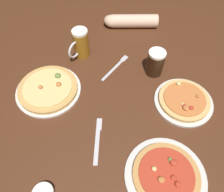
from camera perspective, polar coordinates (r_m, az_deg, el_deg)
ground_plane at (r=1.08m, az=-0.00°, el=-1.09°), size 2.40×2.40×0.03m
pizza_plate_near at (r=1.12m, az=-16.27°, el=1.76°), size 0.32×0.32×0.05m
pizza_plate_far at (r=1.09m, az=18.21°, el=-1.12°), size 0.28×0.28×0.05m
pizza_plate_side at (r=0.91m, az=13.85°, el=-19.47°), size 0.32×0.32×0.05m
beer_mug_dark at (r=1.22m, az=-8.17°, el=13.34°), size 0.08×0.14×0.16m
beer_mug_amber at (r=1.15m, az=11.33°, el=8.63°), size 0.09×0.14×0.14m
fork_left at (r=1.19m, az=0.94°, el=7.59°), size 0.08×0.22×0.01m
knife_right at (r=0.95m, az=-3.86°, el=-11.31°), size 0.09×0.21×0.01m
diner_arm at (r=1.44m, az=4.46°, el=18.88°), size 0.33×0.19×0.08m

